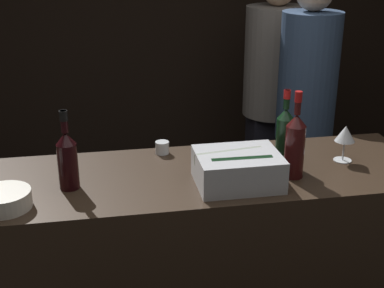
% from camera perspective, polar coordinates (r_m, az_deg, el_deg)
% --- Properties ---
extents(wall_back_chalkboard, '(6.40, 0.06, 2.80)m').
position_cam_1_polar(wall_back_chalkboard, '(4.29, -5.41, 13.85)').
color(wall_back_chalkboard, black).
rests_on(wall_back_chalkboard, ground_plane).
extents(bar_counter, '(2.01, 0.62, 1.03)m').
position_cam_1_polar(bar_counter, '(2.50, 0.13, -13.90)').
color(bar_counter, '#2D2116').
rests_on(bar_counter, ground_plane).
extents(ice_bin_with_bottles, '(0.33, 0.26, 0.13)m').
position_cam_1_polar(ice_bin_with_bottles, '(2.13, 4.86, -2.52)').
color(ice_bin_with_bottles, '#B7BABF').
rests_on(ice_bin_with_bottles, bar_counter).
extents(bowl_white, '(0.20, 0.20, 0.07)m').
position_cam_1_polar(bowl_white, '(2.07, -19.40, -5.57)').
color(bowl_white, silver).
rests_on(bowl_white, bar_counter).
extents(wine_glass, '(0.09, 0.09, 0.16)m').
position_cam_1_polar(wine_glass, '(2.41, 16.03, 0.94)').
color(wine_glass, silver).
rests_on(wine_glass, bar_counter).
extents(candle_votive, '(0.06, 0.06, 0.06)m').
position_cam_1_polar(candle_votive, '(2.44, -3.20, -0.37)').
color(candle_votive, silver).
rests_on(candle_votive, bar_counter).
extents(red_wine_bottle_burgundy, '(0.07, 0.07, 0.34)m').
position_cam_1_polar(red_wine_bottle_burgundy, '(2.31, 9.84, 0.96)').
color(red_wine_bottle_burgundy, black).
rests_on(red_wine_bottle_burgundy, bar_counter).
extents(red_wine_bottle_black_foil, '(0.08, 0.08, 0.32)m').
position_cam_1_polar(red_wine_bottle_black_foil, '(2.12, -13.16, -1.47)').
color(red_wine_bottle_black_foil, black).
rests_on(red_wine_bottle_black_foil, bar_counter).
extents(red_wine_bottle_tall, '(0.08, 0.08, 0.36)m').
position_cam_1_polar(red_wine_bottle_tall, '(2.20, 10.93, 0.02)').
color(red_wine_bottle_tall, '#380F0F').
rests_on(red_wine_bottle_tall, bar_counter).
extents(person_in_hoodie, '(0.41, 0.41, 1.74)m').
position_cam_1_polar(person_in_hoodie, '(3.72, 8.66, 5.63)').
color(person_in_hoodie, black).
rests_on(person_in_hoodie, ground_plane).
extents(person_blond_tee, '(0.35, 0.35, 1.77)m').
position_cam_1_polar(person_blond_tee, '(3.26, 12.01, 3.73)').
color(person_blond_tee, black).
rests_on(person_blond_tee, ground_plane).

